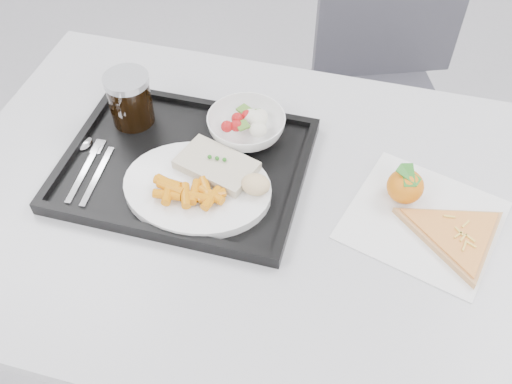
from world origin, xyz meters
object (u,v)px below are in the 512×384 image
at_px(tangerine, 405,186).
at_px(pizza_slice, 456,235).
at_px(table, 266,224).
at_px(tray, 185,166).
at_px(cola_glass, 130,98).
at_px(dinner_plate, 197,188).
at_px(salad_bowl, 246,126).
at_px(chair, 379,75).

bearing_deg(tangerine, pizza_slice, -34.42).
height_order(table, pizza_slice, pizza_slice).
height_order(tray, cola_glass, cola_glass).
bearing_deg(dinner_plate, salad_bowl, 74.37).
xyz_separation_m(table, chair, (0.15, 0.71, -0.15)).
xyz_separation_m(table, pizza_slice, (0.33, 0.00, 0.08)).
relative_size(dinner_plate, cola_glass, 2.50).
height_order(dinner_plate, tangerine, tangerine).
bearing_deg(pizza_slice, salad_bowl, 161.14).
bearing_deg(table, tangerine, 16.15).
relative_size(dinner_plate, tangerine, 3.55).
bearing_deg(tangerine, salad_bowl, 166.74).
height_order(cola_glass, pizza_slice, cola_glass).
distance_m(table, dinner_plate, 0.15).
xyz_separation_m(chair, pizza_slice, (0.18, -0.70, 0.22)).
xyz_separation_m(chair, salad_bowl, (-0.23, -0.56, 0.25)).
bearing_deg(table, dinner_plate, -170.09).
xyz_separation_m(table, tray, (-0.17, 0.04, 0.08)).
height_order(tangerine, pizza_slice, tangerine).
bearing_deg(cola_glass, pizza_slice, -11.00).
height_order(chair, tangerine, chair).
height_order(cola_glass, tangerine, cola_glass).
height_order(chair, cola_glass, chair).
bearing_deg(pizza_slice, tray, 175.93).
relative_size(chair, cola_glass, 8.61).
xyz_separation_m(chair, cola_glass, (-0.46, -0.58, 0.28)).
relative_size(chair, dinner_plate, 3.44).
distance_m(chair, tray, 0.77).
bearing_deg(cola_glass, tangerine, -6.14).
xyz_separation_m(dinner_plate, pizza_slice, (0.46, 0.02, -0.01)).
xyz_separation_m(dinner_plate, salad_bowl, (0.05, 0.16, 0.01)).
xyz_separation_m(salad_bowl, tangerine, (0.31, -0.07, -0.00)).
bearing_deg(tangerine, chair, 97.47).
xyz_separation_m(chair, tangerine, (0.08, -0.64, 0.25)).
bearing_deg(chair, table, -102.24).
bearing_deg(cola_glass, table, -22.37).
bearing_deg(salad_bowl, chair, 67.77).
xyz_separation_m(table, dinner_plate, (-0.12, -0.02, 0.09)).
distance_m(tray, dinner_plate, 0.08).
height_order(chair, tray, chair).
distance_m(table, cola_glass, 0.36).
relative_size(salad_bowl, pizza_slice, 0.54).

